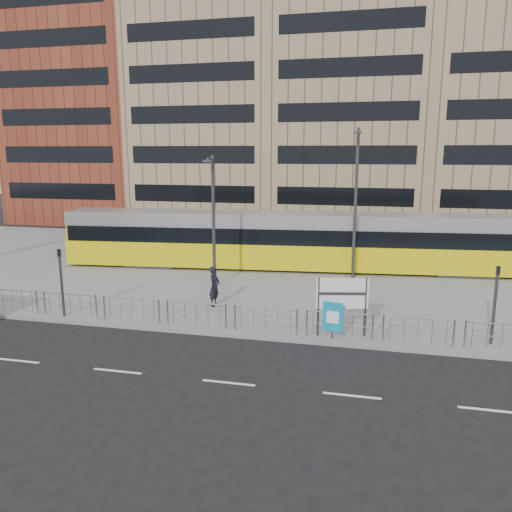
% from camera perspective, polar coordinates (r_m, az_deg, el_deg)
% --- Properties ---
extents(ground, '(120.00, 120.00, 0.00)m').
position_cam_1_polar(ground, '(21.01, -5.43, -9.01)').
color(ground, black).
rests_on(ground, ground).
extents(plaza, '(64.00, 24.00, 0.15)m').
position_cam_1_polar(plaza, '(32.11, 1.26, -1.47)').
color(plaza, slate).
rests_on(plaza, ground).
extents(kerb, '(64.00, 0.25, 0.17)m').
position_cam_1_polar(kerb, '(21.03, -5.39, -8.78)').
color(kerb, gray).
rests_on(kerb, ground).
extents(building_row, '(70.40, 18.40, 31.20)m').
position_cam_1_polar(building_row, '(53.38, 8.10, 17.57)').
color(building_row, brown).
rests_on(building_row, ground).
extents(pedestrian_barrier, '(32.07, 0.07, 1.10)m').
position_cam_1_polar(pedestrian_barrier, '(20.63, 0.27, -6.46)').
color(pedestrian_barrier, gray).
rests_on(pedestrian_barrier, plaza).
extents(road_markings, '(62.00, 0.12, 0.01)m').
position_cam_1_polar(road_markings, '(17.23, -6.45, -13.87)').
color(road_markings, white).
rests_on(road_markings, ground).
extents(tram, '(30.38, 5.68, 3.56)m').
position_cam_1_polar(tram, '(31.63, 5.25, 1.72)').
color(tram, '#D6C60B').
rests_on(tram, plaza).
extents(station_sign, '(2.06, 0.51, 2.40)m').
position_cam_1_polar(station_sign, '(20.24, 9.82, -4.54)').
color(station_sign, '#2D2D30').
rests_on(station_sign, plaza).
extents(ad_panel, '(0.80, 0.18, 1.50)m').
position_cam_1_polar(ad_panel, '(20.11, 8.77, -6.96)').
color(ad_panel, '#2D2D30').
rests_on(ad_panel, plaza).
extents(pedestrian, '(0.56, 0.77, 1.94)m').
position_cam_1_polar(pedestrian, '(24.08, -4.77, -3.47)').
color(pedestrian, black).
rests_on(pedestrian, plaza).
extents(traffic_light_west, '(0.22, 0.24, 3.10)m').
position_cam_1_polar(traffic_light_west, '(23.90, -21.41, -1.90)').
color(traffic_light_west, '#2D2D30').
rests_on(traffic_light_west, plaza).
extents(traffic_light_east, '(0.18, 0.22, 3.10)m').
position_cam_1_polar(traffic_light_east, '(21.08, 25.70, -4.03)').
color(traffic_light_east, '#2D2D30').
rests_on(traffic_light_east, plaza).
extents(lamp_post_west, '(0.45, 1.04, 7.14)m').
position_cam_1_polar(lamp_post_west, '(27.17, -4.92, 4.64)').
color(lamp_post_west, '#2D2D30').
rests_on(lamp_post_west, plaza).
extents(lamp_post_east, '(0.45, 1.04, 8.63)m').
position_cam_1_polar(lamp_post_east, '(29.15, 11.32, 6.45)').
color(lamp_post_east, '#2D2D30').
rests_on(lamp_post_east, plaza).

